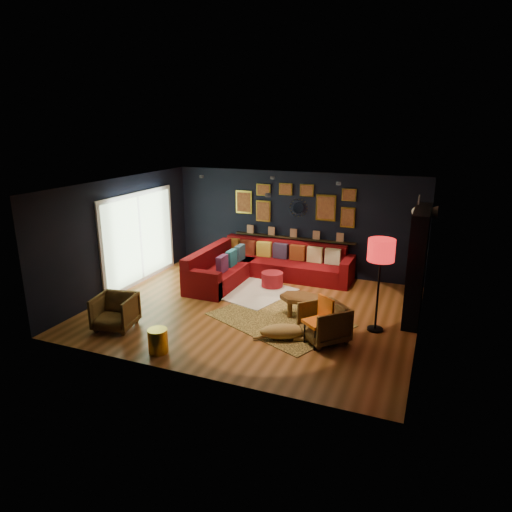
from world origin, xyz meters
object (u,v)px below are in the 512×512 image
at_px(pouf, 272,279).
at_px(dog, 283,329).
at_px(coffee_table, 299,300).
at_px(floor_lamp, 381,254).
at_px(armchair_left, 115,310).
at_px(orange_chair, 321,317).
at_px(sectional, 259,267).
at_px(armchair_right, 324,321).
at_px(gold_stool, 158,341).

xyz_separation_m(pouf, dog, (1.11, -2.45, -0.00)).
height_order(coffee_table, floor_lamp, floor_lamp).
xyz_separation_m(armchair_left, floor_lamp, (4.59, 1.77, 1.14)).
distance_m(orange_chair, dog, 0.74).
xyz_separation_m(sectional, pouf, (0.51, -0.41, -0.13)).
relative_size(armchair_right, gold_stool, 1.78).
bearing_deg(coffee_table, pouf, 128.31).
height_order(pouf, armchair_right, armchair_right).
xyz_separation_m(gold_stool, orange_chair, (2.48, 1.33, 0.30)).
xyz_separation_m(pouf, gold_stool, (-0.70, -3.72, 0.01)).
distance_m(sectional, orange_chair, 3.62).
relative_size(pouf, floor_lamp, 0.29).
height_order(pouf, dog, dog).
bearing_deg(sectional, coffee_table, -48.16).
bearing_deg(armchair_right, armchair_left, -121.32).
distance_m(armchair_right, dog, 0.75).
bearing_deg(gold_stool, dog, 35.11).
distance_m(armchair_left, gold_stool, 1.39).
distance_m(coffee_table, armchair_right, 1.12).
relative_size(sectional, armchair_right, 4.56).
relative_size(sectional, coffee_table, 4.06).
bearing_deg(floor_lamp, dog, -146.34).
distance_m(sectional, armchair_left, 3.91).
bearing_deg(armchair_right, orange_chair, -54.79).
bearing_deg(pouf, dog, -65.71).
relative_size(armchair_right, floor_lamp, 0.42).
bearing_deg(pouf, sectional, 141.38).
bearing_deg(dog, gold_stool, -169.08).
bearing_deg(floor_lamp, sectional, 149.17).
distance_m(sectional, gold_stool, 4.13).
height_order(pouf, armchair_left, armchair_left).
relative_size(armchair_left, orange_chair, 0.84).
xyz_separation_m(coffee_table, dog, (0.02, -1.08, -0.16)).
xyz_separation_m(coffee_table, pouf, (-1.09, 1.37, -0.16)).
xyz_separation_m(armchair_right, dog, (-0.70, -0.22, -0.18)).
xyz_separation_m(gold_stool, floor_lamp, (3.31, 2.27, 1.29)).
height_order(sectional, dog, sectional).
xyz_separation_m(sectional, floor_lamp, (3.11, -1.86, 1.18)).
relative_size(pouf, orange_chair, 0.59).
relative_size(coffee_table, pouf, 1.64).
xyz_separation_m(coffee_table, armchair_right, (0.72, -0.86, 0.02)).
bearing_deg(pouf, coffee_table, -51.69).
height_order(armchair_left, gold_stool, armchair_left).
distance_m(armchair_right, gold_stool, 2.92).
bearing_deg(armchair_left, armchair_right, 4.19).
height_order(sectional, coffee_table, sectional).
bearing_deg(dog, sectional, 95.27).
bearing_deg(floor_lamp, armchair_left, -158.95).
bearing_deg(sectional, armchair_left, -112.14).
distance_m(armchair_left, orange_chair, 3.85).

